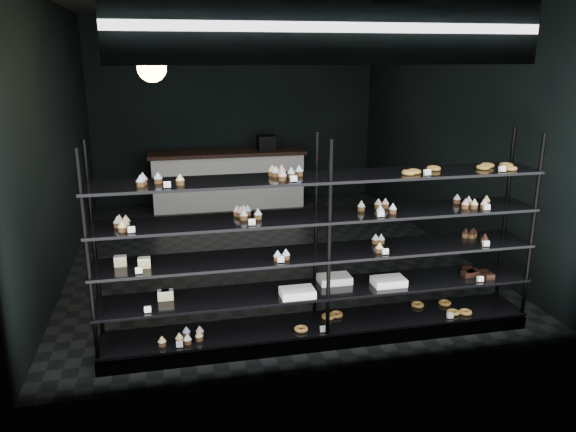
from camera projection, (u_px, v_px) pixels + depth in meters
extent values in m
cube|color=black|center=(267.00, 252.00, 7.57)|extent=(5.00, 6.00, 0.01)
cube|color=black|center=(264.00, 0.00, 6.69)|extent=(5.00, 6.00, 0.01)
cube|color=black|center=(235.00, 112.00, 9.95)|extent=(5.00, 0.01, 3.20)
cube|color=black|center=(335.00, 186.00, 4.32)|extent=(5.00, 0.01, 3.20)
cube|color=black|center=(57.00, 140.00, 6.61)|extent=(0.01, 6.00, 3.20)
cube|color=black|center=(446.00, 129.00, 7.65)|extent=(0.01, 6.00, 3.20)
cube|color=black|center=(320.00, 332.00, 5.27)|extent=(4.00, 0.50, 0.12)
cylinder|color=black|center=(88.00, 265.00, 4.40)|extent=(0.04, 0.04, 1.85)
cylinder|color=black|center=(94.00, 247.00, 4.82)|extent=(0.04, 0.04, 1.85)
cylinder|color=black|center=(329.00, 247.00, 4.81)|extent=(0.04, 0.04, 1.85)
cylinder|color=black|center=(316.00, 232.00, 5.22)|extent=(0.04, 0.04, 1.85)
cylinder|color=black|center=(532.00, 232.00, 5.22)|extent=(0.04, 0.04, 1.85)
cylinder|color=black|center=(505.00, 219.00, 5.63)|extent=(0.04, 0.04, 1.85)
cube|color=black|center=(321.00, 324.00, 5.25)|extent=(4.00, 0.50, 0.03)
cube|color=black|center=(321.00, 289.00, 5.15)|extent=(4.00, 0.50, 0.02)
cube|color=black|center=(322.00, 253.00, 5.06)|extent=(4.00, 0.50, 0.02)
cube|color=black|center=(323.00, 216.00, 4.96)|extent=(4.00, 0.50, 0.02)
cube|color=black|center=(323.00, 177.00, 4.86)|extent=(4.00, 0.50, 0.02)
cube|color=white|center=(163.00, 185.00, 4.40)|extent=(0.06, 0.04, 0.06)
cube|color=white|center=(298.00, 179.00, 4.63)|extent=(0.05, 0.04, 0.06)
cube|color=white|center=(423.00, 173.00, 4.86)|extent=(0.05, 0.04, 0.06)
cube|color=white|center=(500.00, 169.00, 5.01)|extent=(0.06, 0.04, 0.06)
cube|color=white|center=(137.00, 229.00, 4.45)|extent=(0.06, 0.04, 0.06)
cube|color=white|center=(250.00, 222.00, 4.64)|extent=(0.05, 0.04, 0.06)
cube|color=white|center=(379.00, 214.00, 4.87)|extent=(0.05, 0.04, 0.06)
cube|color=white|center=(482.00, 208.00, 5.08)|extent=(0.06, 0.04, 0.06)
cube|color=white|center=(143.00, 270.00, 4.55)|extent=(0.06, 0.04, 0.06)
cube|color=white|center=(282.00, 260.00, 4.79)|extent=(0.06, 0.04, 0.06)
cube|color=white|center=(382.00, 252.00, 4.98)|extent=(0.05, 0.04, 0.06)
cube|color=white|center=(482.00, 244.00, 5.18)|extent=(0.06, 0.04, 0.06)
cube|color=white|center=(144.00, 310.00, 4.65)|extent=(0.06, 0.04, 0.06)
cube|color=white|center=(479.00, 279.00, 5.28)|extent=(0.06, 0.04, 0.06)
cube|color=white|center=(181.00, 344.00, 4.80)|extent=(0.06, 0.04, 0.06)
cube|color=white|center=(327.00, 329.00, 5.07)|extent=(0.05, 0.04, 0.06)
cube|color=white|center=(453.00, 315.00, 5.33)|extent=(0.06, 0.04, 0.06)
cube|color=#0C0F3C|center=(335.00, 29.00, 4.08)|extent=(3.20, 0.04, 0.45)
cube|color=white|center=(336.00, 29.00, 4.06)|extent=(3.30, 0.02, 0.50)
cylinder|color=black|center=(149.00, 21.00, 5.37)|extent=(0.01, 0.01, 0.59)
sphere|color=#EDC253|center=(152.00, 68.00, 5.49)|extent=(0.28, 0.28, 0.28)
cube|color=silver|center=(228.00, 181.00, 9.75)|extent=(2.56, 0.60, 0.92)
cube|color=black|center=(227.00, 153.00, 9.61)|extent=(2.66, 0.65, 0.06)
cube|color=black|center=(266.00, 143.00, 9.71)|extent=(0.30, 0.30, 0.25)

